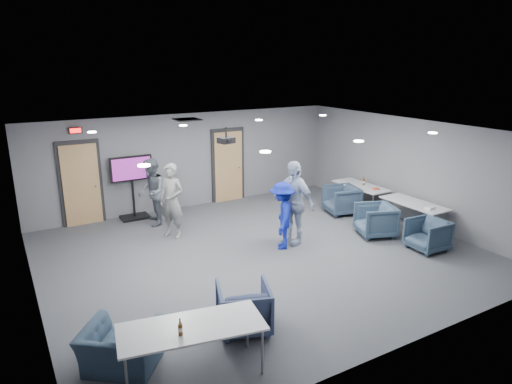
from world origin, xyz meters
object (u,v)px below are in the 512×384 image
table_right_a (361,187)px  projector (226,140)px  chair_front_a (244,307)px  chair_front_b (121,348)px  bottle_front (180,329)px  person_b (152,192)px  person_c (293,202)px  bottle_right (364,182)px  person_a (172,201)px  chair_right_a (341,200)px  chair_right_b (376,220)px  chair_right_c (427,235)px  table_front_left (192,329)px  person_d (282,216)px  tv_stand (132,184)px  table_right_b (414,205)px

table_right_a → projector: 4.64m
chair_front_a → chair_front_b: size_ratio=0.85×
bottle_front → projector: bearing=56.3°
person_b → person_c: size_ratio=0.89×
bottle_front → bottle_right: bottle_right is taller
person_a → bottle_right: size_ratio=7.38×
chair_right_a → chair_right_b: size_ratio=1.01×
person_b → chair_front_b: 5.86m
chair_right_c → table_front_left: bearing=-75.5°
person_b → person_d: 3.59m
chair_right_c → tv_stand: size_ratio=0.46×
person_a → bottle_front: 5.37m
table_front_left → bottle_front: bottle_front is taller
chair_right_c → tv_stand: 7.47m
chair_right_c → table_front_left: table_front_left is taller
tv_stand → bottle_front: bearing=-100.8°
person_c → chair_right_a: bearing=97.5°
person_b → table_right_a: 5.76m
chair_right_a → person_b: bearing=-96.5°
chair_right_c → projector: projector is taller
person_a → bottle_front: person_a is taller
bottle_front → person_c: bearing=39.5°
chair_right_b → chair_right_c: bearing=37.9°
chair_right_c → table_right_a: size_ratio=0.46×
chair_right_b → tv_stand: tv_stand is taller
table_front_left → tv_stand: tv_stand is taller
person_a → chair_front_a: size_ratio=2.17×
person_b → chair_right_b: size_ratio=2.04×
chair_front_a → bottle_front: bearing=48.6°
table_right_a → tv_stand: (-5.75, 2.53, 0.29)m
bottle_right → projector: bearing=-177.6°
chair_right_a → tv_stand: size_ratio=0.50×
person_d → tv_stand: (-2.33, 3.70, 0.20)m
chair_right_a → table_right_a: 0.73m
person_a → chair_right_a: person_a is taller
person_a → bottle_right: bearing=47.4°
person_a → projector: size_ratio=4.81×
chair_right_a → bottle_front: (-6.39, -4.36, 0.43)m
chair_right_c → bottle_right: bottle_right is taller
person_b → projector: bearing=45.2°
chair_right_b → chair_right_c: 1.29m
person_b → table_right_a: (5.47, -1.79, -0.19)m
table_right_a → person_d: bearing=108.8°
person_d → table_right_a: (3.42, 1.16, -0.09)m
person_d → table_right_b: (3.42, -0.74, -0.09)m
tv_stand → table_right_a: bearing=-23.8°
person_d → tv_stand: size_ratio=0.90×
chair_right_a → table_right_a: size_ratio=0.50×
chair_front_b → bottle_front: 1.07m
chair_right_c → tv_stand: bearing=-134.4°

